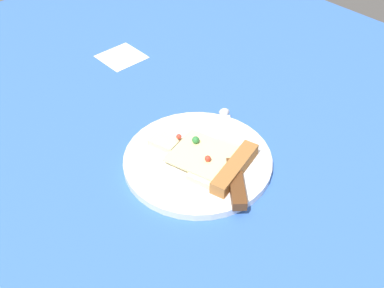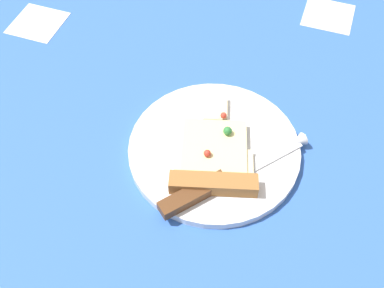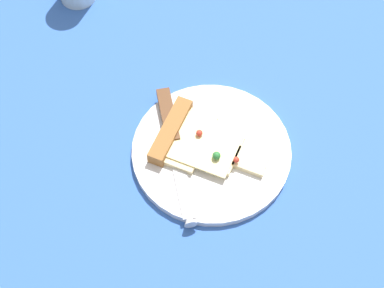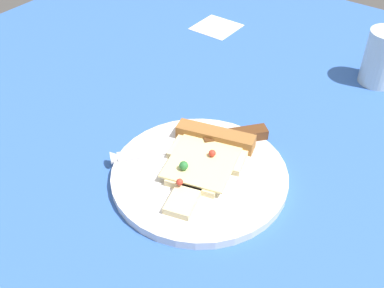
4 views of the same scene
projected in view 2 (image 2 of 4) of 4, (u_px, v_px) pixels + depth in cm
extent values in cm
cube|color=#3360B7|center=(176.00, 118.00, 74.19)|extent=(155.05, 155.05, 3.00)
cube|color=white|center=(328.00, 16.00, 87.02)|extent=(9.00, 9.00, 0.20)
cube|color=white|center=(38.00, 24.00, 85.72)|extent=(9.00, 9.00, 0.20)
cylinder|color=silver|center=(214.00, 149.00, 67.95)|extent=(25.15, 25.15, 1.33)
cube|color=beige|center=(214.00, 168.00, 64.66)|extent=(8.80, 12.23, 1.00)
cube|color=beige|center=(215.00, 136.00, 67.89)|extent=(7.37, 8.47, 1.00)
cube|color=beige|center=(215.00, 110.00, 70.82)|extent=(5.99, 4.90, 1.00)
cube|color=#F2E099|center=(214.00, 148.00, 65.89)|extent=(12.15, 11.60, 0.30)
cube|color=#9E6633|center=(213.00, 184.00, 62.41)|extent=(5.81, 12.25, 2.20)
sphere|color=red|center=(207.00, 153.00, 64.51)|extent=(1.03, 1.03, 1.03)
sphere|color=red|center=(224.00, 115.00, 68.58)|extent=(0.95, 0.95, 0.95)
sphere|color=#2D7A38|center=(228.00, 131.00, 66.67)|extent=(1.28, 1.28, 1.28)
cube|color=silver|center=(265.00, 159.00, 65.96)|extent=(10.49, 9.23, 0.30)
cone|color=silver|center=(298.00, 141.00, 67.78)|extent=(2.82, 2.82, 2.00)
cube|color=#593319|center=(193.00, 194.00, 61.79)|extent=(9.09, 8.10, 1.60)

